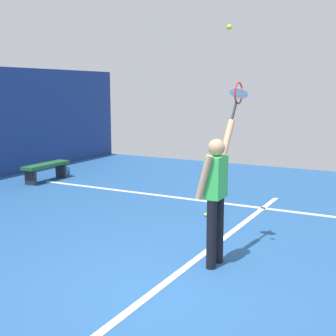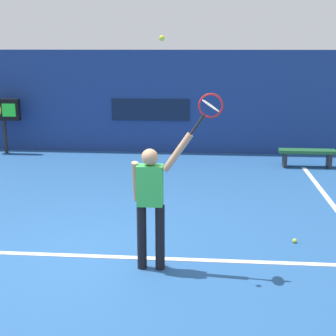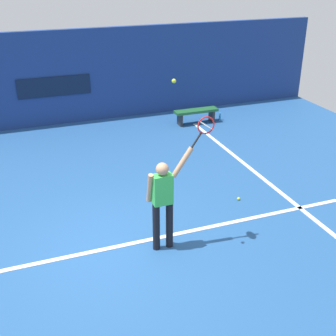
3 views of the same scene
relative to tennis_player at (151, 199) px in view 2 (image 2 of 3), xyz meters
name	(u,v)px [view 2 (image 2 of 3)]	position (x,y,z in m)	size (l,w,h in m)	color
ground_plane	(95,255)	(-0.88, 0.36, -1.01)	(18.00, 18.00, 0.00)	#23518C
back_wall	(151,102)	(-0.88, 7.45, 0.43)	(18.00, 0.20, 2.87)	navy
sponsor_banner_center	(150,110)	(-0.88, 7.33, 0.21)	(2.20, 0.03, 0.60)	#0C1933
court_baseline	(94,256)	(-0.88, 0.29, -1.00)	(10.00, 0.10, 0.01)	white
tennis_player	(151,199)	(0.00, 0.00, 0.00)	(0.81, 0.31, 1.91)	black
tennis_racket	(209,108)	(0.75, 0.00, 1.22)	(0.48, 0.27, 0.60)	black
tennis_ball	(162,38)	(0.16, -0.08, 2.07)	(0.07, 0.07, 0.07)	#CCE033
scoreboard_clock	(3,112)	(-4.99, 6.87, 0.18)	(0.96, 0.20, 1.55)	black
court_bench	(307,154)	(3.25, 5.93, -0.67)	(1.40, 0.36, 0.45)	#1E592D
spare_ball	(295,241)	(2.13, 1.05, -0.97)	(0.07, 0.07, 0.07)	#CCE033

